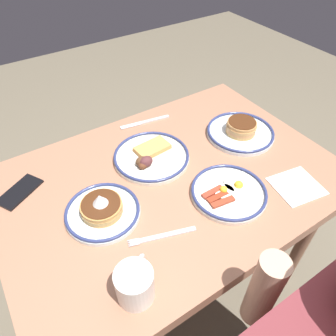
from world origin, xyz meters
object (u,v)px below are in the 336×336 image
(cell_phone, at_px, (20,192))
(fork_near, at_px, (162,236))
(coffee_mug, at_px, (135,284))
(butter_knife, at_px, (145,122))
(plate_far_companion, at_px, (241,131))
(plate_center_pancakes, at_px, (151,156))
(plate_near_main, at_px, (102,210))
(paper_napkin, at_px, (297,186))
(plate_far_side, at_px, (229,192))

(cell_phone, bearing_deg, fork_near, 96.83)
(fork_near, bearing_deg, coffee_mug, 36.72)
(butter_knife, bearing_deg, plate_far_companion, 134.47)
(plate_center_pancakes, bearing_deg, plate_near_main, 28.39)
(plate_near_main, distance_m, plate_center_pancakes, 0.29)
(coffee_mug, height_order, fork_near, coffee_mug)
(plate_near_main, xyz_separation_m, paper_napkin, (-0.59, 0.24, -0.02))
(cell_phone, distance_m, fork_near, 0.50)
(plate_center_pancakes, xyz_separation_m, fork_near, (0.14, 0.30, -0.01))
(plate_far_side, height_order, coffee_mug, coffee_mug)
(plate_far_side, height_order, paper_napkin, plate_far_side)
(plate_near_main, xyz_separation_m, plate_far_companion, (-0.62, -0.07, -0.00))
(plate_near_main, relative_size, cell_phone, 1.59)
(plate_far_companion, bearing_deg, cell_phone, -11.39)
(plate_near_main, bearing_deg, plate_far_companion, -173.80)
(plate_near_main, xyz_separation_m, plate_center_pancakes, (-0.25, -0.14, -0.01))
(plate_center_pancakes, bearing_deg, fork_near, 64.57)
(plate_far_companion, distance_m, coffee_mug, 0.74)
(plate_center_pancakes, distance_m, plate_far_side, 0.31)
(plate_center_pancakes, xyz_separation_m, cell_phone, (0.44, -0.09, -0.01))
(cell_phone, relative_size, butter_knife, 0.68)
(coffee_mug, bearing_deg, plate_far_side, -163.04)
(plate_far_companion, relative_size, fork_near, 1.35)
(plate_center_pancakes, distance_m, plate_far_companion, 0.37)
(plate_near_main, relative_size, paper_napkin, 1.52)
(plate_far_side, xyz_separation_m, butter_knife, (0.03, -0.49, -0.01))
(plate_far_side, bearing_deg, plate_center_pancakes, -66.65)
(coffee_mug, height_order, paper_napkin, coffee_mug)
(paper_napkin, distance_m, fork_near, 0.49)
(plate_near_main, relative_size, plate_far_companion, 0.87)
(coffee_mug, bearing_deg, butter_knife, -121.74)
(coffee_mug, bearing_deg, cell_phone, -72.67)
(plate_center_pancakes, distance_m, paper_napkin, 0.51)
(fork_near, height_order, butter_knife, same)
(plate_center_pancakes, bearing_deg, butter_knife, -114.73)
(plate_far_companion, relative_size, cell_phone, 1.83)
(fork_near, bearing_deg, cell_phone, -53.06)
(cell_phone, bearing_deg, paper_napkin, 118.54)
(plate_center_pancakes, relative_size, paper_napkin, 1.83)
(plate_far_companion, distance_m, plate_far_side, 0.33)
(cell_phone, bearing_deg, plate_far_side, 116.07)
(fork_near, bearing_deg, plate_far_companion, -155.50)
(plate_far_side, distance_m, coffee_mug, 0.43)
(coffee_mug, xyz_separation_m, cell_phone, (0.16, -0.50, -0.05))
(plate_far_companion, xyz_separation_m, butter_knife, (0.27, -0.28, -0.02))
(coffee_mug, xyz_separation_m, fork_near, (-0.14, -0.11, -0.05))
(paper_napkin, xyz_separation_m, fork_near, (0.48, -0.08, 0.00))
(cell_phone, bearing_deg, plate_center_pancakes, 137.81)
(plate_far_side, relative_size, butter_knife, 1.16)
(plate_far_companion, bearing_deg, plate_near_main, 6.20)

